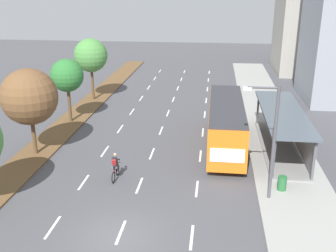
# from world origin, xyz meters

# --- Properties ---
(ground_plane) EXTENTS (140.00, 140.00, 0.00)m
(ground_plane) POSITION_xyz_m (0.00, 0.00, 0.00)
(ground_plane) COLOR #4C4C51
(median_strip) EXTENTS (2.60, 52.00, 0.12)m
(median_strip) POSITION_xyz_m (-8.30, 20.00, 0.06)
(median_strip) COLOR brown
(median_strip) RESTS_ON ground
(sidewalk_right) EXTENTS (4.50, 52.00, 0.15)m
(sidewalk_right) POSITION_xyz_m (9.25, 20.00, 0.07)
(sidewalk_right) COLOR #9E9E99
(sidewalk_right) RESTS_ON ground
(lane_divider_left) EXTENTS (0.14, 45.87, 0.01)m
(lane_divider_left) POSITION_xyz_m (-3.50, 17.44, 0.00)
(lane_divider_left) COLOR white
(lane_divider_left) RESTS_ON ground
(lane_divider_center) EXTENTS (0.14, 45.87, 0.01)m
(lane_divider_center) POSITION_xyz_m (0.00, 17.44, 0.00)
(lane_divider_center) COLOR white
(lane_divider_center) RESTS_ON ground
(lane_divider_right) EXTENTS (0.14, 45.87, 0.01)m
(lane_divider_right) POSITION_xyz_m (3.50, 17.44, 0.00)
(lane_divider_right) COLOR white
(lane_divider_right) RESTS_ON ground
(bus_shelter) EXTENTS (2.90, 11.28, 2.86)m
(bus_shelter) POSITION_xyz_m (9.53, 12.00, 1.87)
(bus_shelter) COLOR gray
(bus_shelter) RESTS_ON sidewalk_right
(bus) EXTENTS (2.54, 11.29, 3.37)m
(bus) POSITION_xyz_m (5.25, 12.27, 2.07)
(bus) COLOR orange
(bus) RESTS_ON ground
(cyclist) EXTENTS (0.46, 1.82, 1.71)m
(cyclist) POSITION_xyz_m (-1.64, 5.96, 0.79)
(cyclist) COLOR black
(cyclist) RESTS_ON ground
(median_tree_second) EXTENTS (3.89, 3.89, 6.13)m
(median_tree_second) POSITION_xyz_m (-8.24, 8.95, 4.29)
(median_tree_second) COLOR brown
(median_tree_second) RESTS_ON median_strip
(median_tree_third) EXTENTS (2.83, 2.83, 5.53)m
(median_tree_third) POSITION_xyz_m (-8.26, 16.18, 4.20)
(median_tree_third) COLOR brown
(median_tree_third) RESTS_ON median_strip
(median_tree_fourth) EXTENTS (3.42, 3.42, 6.35)m
(median_tree_fourth) POSITION_xyz_m (-8.39, 23.41, 4.74)
(median_tree_fourth) COLOR brown
(median_tree_fourth) RESTS_ON median_strip
(streetlight) EXTENTS (1.91, 0.24, 6.50)m
(streetlight) POSITION_xyz_m (7.42, 4.46, 3.89)
(streetlight) COLOR #4C4C51
(streetlight) RESTS_ON sidewalk_right
(trash_bin) EXTENTS (0.52, 0.52, 0.85)m
(trash_bin) POSITION_xyz_m (8.45, 5.47, 0.57)
(trash_bin) COLOR #286B38
(trash_bin) RESTS_ON sidewalk_right
(building_far_right) EXTENTS (9.92, 8.91, 18.74)m
(building_far_right) POSITION_xyz_m (20.38, 48.90, 9.37)
(building_far_right) COLOR #A39E93
(building_far_right) RESTS_ON ground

